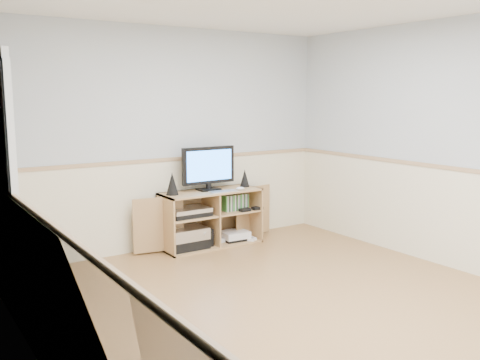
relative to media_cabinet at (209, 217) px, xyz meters
name	(u,v)px	position (x,y,z in m)	size (l,w,h in m)	color
room	(283,161)	(-0.42, -1.93, 0.88)	(4.04, 4.54, 2.54)	tan
media_cabinet	(209,217)	(0.00, 0.00, 0.00)	(1.85, 0.44, 0.65)	tan
monitor	(208,167)	(0.00, -0.01, 0.59)	(0.67, 0.18, 0.51)	black
speaker_left	(172,184)	(-0.48, -0.03, 0.44)	(0.14, 0.14, 0.25)	black
speaker_right	(245,178)	(0.49, -0.03, 0.42)	(0.11, 0.11, 0.21)	black
keyboard	(223,191)	(0.08, -0.19, 0.32)	(0.32, 0.13, 0.01)	silver
mouse	(240,188)	(0.32, -0.19, 0.34)	(0.10, 0.06, 0.04)	white
av_components	(187,231)	(-0.32, -0.05, -0.11)	(0.53, 0.34, 0.47)	black
game_consoles	(234,236)	(0.30, -0.07, -0.26)	(0.45, 0.30, 0.11)	white
game_cases	(235,202)	(0.32, -0.07, 0.15)	(0.32, 0.14, 0.19)	#3F8C3F
wall_outlet	(245,187)	(0.64, 0.18, 0.27)	(0.12, 0.03, 0.12)	white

